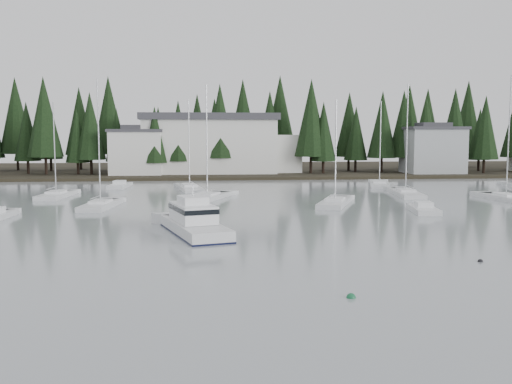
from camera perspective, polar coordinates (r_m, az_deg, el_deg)
ground at (r=25.77m, az=9.20°, el=-11.12°), size 260.00×260.00×0.00m
far_shore_land at (r=121.25m, az=-2.36°, el=2.17°), size 240.00×54.00×1.00m
conifer_treeline at (r=110.29m, az=-2.06°, el=1.82°), size 200.00×22.00×20.00m
house_west at (r=103.56m, az=-11.86°, el=4.04°), size 9.54×7.42×8.75m
house_east_a at (r=110.32m, az=17.25°, el=4.13°), size 10.60×8.48×9.25m
harbor_inn at (r=106.27m, az=-3.56°, el=4.79°), size 29.50×11.50×10.90m
cabin_cruiser_center at (r=43.61m, az=-6.20°, el=-3.27°), size 5.80×10.55×4.33m
sailboat_0 at (r=61.81m, az=7.91°, el=-1.20°), size 5.87×9.70×11.75m
sailboat_1 at (r=60.99m, az=-15.28°, el=-1.42°), size 3.48×8.57×13.65m
sailboat_3 at (r=85.88m, az=12.23°, el=0.65°), size 5.29×10.35×12.90m
sailboat_4 at (r=71.71m, az=23.72°, el=-0.66°), size 3.26×8.87×14.76m
sailboat_6 at (r=66.70m, az=-4.89°, el=-0.66°), size 6.30×10.12×13.75m
sailboat_7 at (r=78.50m, az=-6.66°, el=0.27°), size 4.18×9.77×12.76m
sailboat_8 at (r=73.64m, az=14.71°, el=-0.23°), size 4.00×10.85×14.28m
sailboat_9 at (r=72.67m, az=-19.35°, el=-0.44°), size 3.27×8.41×11.90m
runabout_1 at (r=57.52m, az=16.43°, el=-1.82°), size 3.00×5.64×1.42m
runabout_3 at (r=83.45m, az=-13.49°, el=0.52°), size 2.89×6.16×1.42m
mooring_buoy_green at (r=26.91m, az=9.48°, el=-10.39°), size 0.44×0.44×0.44m
mooring_buoy_dark at (r=36.30m, az=21.52°, el=-6.51°), size 0.33×0.33×0.33m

